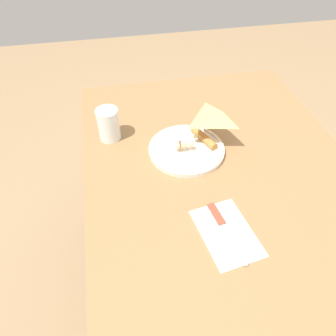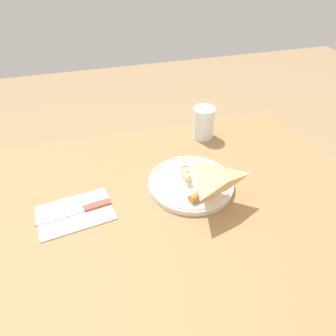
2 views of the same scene
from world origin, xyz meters
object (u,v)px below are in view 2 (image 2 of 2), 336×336
object	(u,v)px
plate_pizza	(191,182)
napkin_folded	(75,213)
milk_glass	(203,124)
dining_table	(139,246)
butter_knife	(78,211)

from	to	relation	value
plate_pizza	napkin_folded	distance (m)	0.32
milk_glass	plate_pizza	bearing A→B (deg)	63.13
dining_table	butter_knife	bearing A→B (deg)	-24.24
plate_pizza	napkin_folded	bearing A→B (deg)	4.06
butter_knife	napkin_folded	bearing A→B (deg)	0.00
milk_glass	napkin_folded	size ratio (longest dim) A/B	0.53
dining_table	butter_knife	xyz separation A→B (m)	(0.14, -0.06, 0.11)
dining_table	napkin_folded	size ratio (longest dim) A/B	6.14
butter_knife	plate_pizza	bearing A→B (deg)	174.75
milk_glass	napkin_folded	world-z (taller)	milk_glass
plate_pizza	butter_knife	distance (m)	0.31
milk_glass	butter_knife	world-z (taller)	milk_glass
plate_pizza	butter_knife	size ratio (longest dim) A/B	1.24
plate_pizza	butter_knife	world-z (taller)	plate_pizza
milk_glass	napkin_folded	bearing A→B (deg)	30.21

